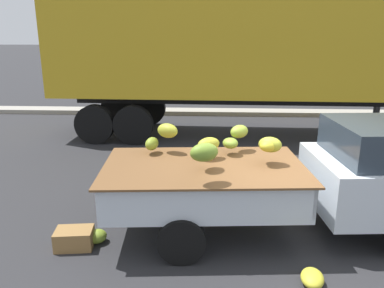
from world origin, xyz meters
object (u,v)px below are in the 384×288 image
(semi_trailer, at_px, (262,49))
(fallen_banana_bunch_by_wheel, at_px, (312,278))
(pickup_truck, at_px, (342,176))
(fallen_banana_bunch_near_tailgate, at_px, (97,236))
(produce_crate, at_px, (74,238))

(semi_trailer, relative_size, fallen_banana_bunch_by_wheel, 30.57)
(pickup_truck, distance_m, fallen_banana_bunch_by_wheel, 1.75)
(fallen_banana_bunch_near_tailgate, relative_size, produce_crate, 0.56)
(fallen_banana_bunch_by_wheel, bearing_deg, fallen_banana_bunch_near_tailgate, 164.40)
(pickup_truck, height_order, produce_crate, pickup_truck)
(pickup_truck, distance_m, produce_crate, 4.02)
(semi_trailer, relative_size, produce_crate, 23.17)
(semi_trailer, height_order, produce_crate, semi_trailer)
(pickup_truck, xyz_separation_m, semi_trailer, (-0.55, 5.73, 1.66))
(semi_trailer, height_order, fallen_banana_bunch_by_wheel, semi_trailer)
(produce_crate, bearing_deg, pickup_truck, 10.39)
(pickup_truck, bearing_deg, fallen_banana_bunch_near_tailgate, -175.40)
(pickup_truck, relative_size, fallen_banana_bunch_near_tailgate, 18.39)
(pickup_truck, xyz_separation_m, fallen_banana_bunch_by_wheel, (-0.71, -1.38, -0.80))
(fallen_banana_bunch_near_tailgate, bearing_deg, produce_crate, -153.96)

